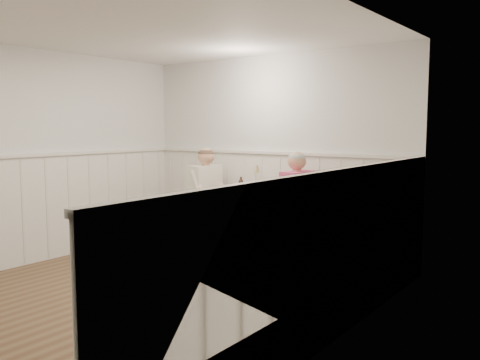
{
  "coord_description": "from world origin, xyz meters",
  "views": [
    {
      "loc": [
        3.68,
        -3.41,
        1.66
      ],
      "look_at": [
        -0.08,
        1.64,
        1.0
      ],
      "focal_mm": 38.0,
      "sensor_mm": 36.0,
      "label": 1
    }
  ],
  "objects": [
    {
      "name": "chair_left",
      "position": [
        -0.77,
        1.92,
        0.49
      ],
      "size": [
        0.56,
        0.56,
        0.9
      ],
      "color": "#9C7B53",
      "rests_on": "ground"
    },
    {
      "name": "rolled_napkin",
      "position": [
        0.1,
        1.53,
        0.77
      ],
      "size": [
        0.19,
        0.14,
        0.04
      ],
      "color": "white",
      "rests_on": "dining_table"
    },
    {
      "name": "beer_glass_b",
      "position": [
        -0.16,
        2.02,
        0.88
      ],
      "size": [
        0.07,
        0.07,
        0.19
      ],
      "color": "silver",
      "rests_on": "dining_table"
    },
    {
      "name": "room_shell",
      "position": [
        0.0,
        0.0,
        1.52
      ],
      "size": [
        4.04,
        4.54,
        2.6
      ],
      "color": "silver",
      "rests_on": "ground"
    },
    {
      "name": "plate_diner",
      "position": [
        -0.35,
        1.81,
        0.77
      ],
      "size": [
        0.3,
        0.3,
        0.07
      ],
      "color": "white",
      "rests_on": "dining_table"
    },
    {
      "name": "man_in_pink",
      "position": [
        0.61,
        1.83,
        0.58
      ],
      "size": [
        0.68,
        0.47,
        1.39
      ],
      "color": "#3F3F47",
      "rests_on": "ground"
    },
    {
      "name": "dining_table",
      "position": [
        -0.08,
        1.84,
        0.64
      ],
      "size": [
        0.81,
        0.7,
        0.75
      ],
      "color": "brown",
      "rests_on": "ground"
    },
    {
      "name": "beer_bottle",
      "position": [
        -0.36,
        2.04,
        0.86
      ],
      "size": [
        0.07,
        0.07,
        0.24
      ],
      "color": "black",
      "rests_on": "dining_table"
    },
    {
      "name": "beer_glass_a",
      "position": [
        -0.04,
        2.09,
        0.85
      ],
      "size": [
        0.06,
        0.06,
        0.15
      ],
      "color": "silver",
      "rests_on": "dining_table"
    },
    {
      "name": "diner_cream",
      "position": [
        -0.74,
        1.79,
        0.59
      ],
      "size": [
        0.68,
        0.47,
        1.4
      ],
      "color": "#3F3F47",
      "rests_on": "ground"
    },
    {
      "name": "chair_right",
      "position": [
        0.62,
        1.79,
        0.51
      ],
      "size": [
        0.53,
        0.53,
        0.94
      ],
      "color": "#9C7B53",
      "rests_on": "ground"
    },
    {
      "name": "plate_man",
      "position": [
        0.16,
        1.81,
        0.77
      ],
      "size": [
        0.3,
        0.3,
        0.07
      ],
      "color": "white",
      "rests_on": "dining_table"
    },
    {
      "name": "wainscot",
      "position": [
        0.0,
        0.69,
        0.69
      ],
      "size": [
        4.0,
        4.49,
        1.34
      ],
      "color": "silver",
      "rests_on": "ground"
    },
    {
      "name": "ground_plane",
      "position": [
        0.0,
        0.0,
        0.0
      ],
      "size": [
        4.5,
        4.5,
        0.0
      ],
      "primitive_type": "plane",
      "color": "#4C301E"
    },
    {
      "name": "gingham_mat",
      "position": [
        -0.33,
        2.03,
        0.75
      ],
      "size": [
        0.37,
        0.32,
        0.01
      ],
      "color": "#4756AA",
      "rests_on": "dining_table"
    },
    {
      "name": "grass_vase",
      "position": [
        -0.17,
        2.11,
        0.94
      ],
      "size": [
        0.05,
        0.05,
        0.43
      ],
      "color": "silver",
      "rests_on": "dining_table"
    }
  ]
}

